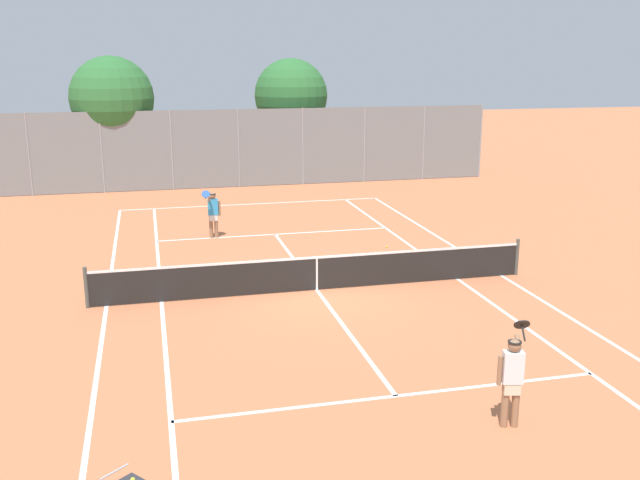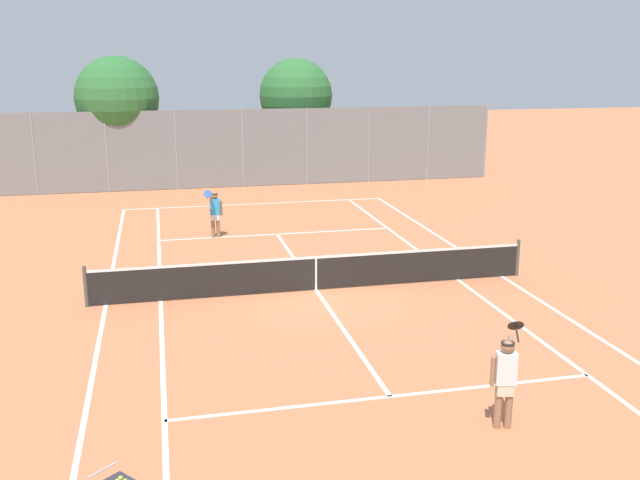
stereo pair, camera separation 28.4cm
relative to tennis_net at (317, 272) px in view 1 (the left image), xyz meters
The scene contains 10 objects.
ground_plane 0.51m from the tennis_net, ahead, with size 120.00×120.00×0.00m, color #C67047.
court_line_markings 0.51m from the tennis_net, ahead, with size 11.10×23.90×0.01m.
tennis_net is the anchor object (origin of this frame).
player_near_side 8.05m from the tennis_net, 79.13° to the right, with size 0.78×0.71×1.77m.
player_far_left 6.79m from the tennis_net, 108.67° to the left, with size 0.66×0.73×1.77m.
loose_tennis_ball_0 1.90m from the tennis_net, 110.62° to the left, with size 0.07×0.07×0.07m, color #D1DB33.
loose_tennis_ball_1 4.99m from the tennis_net, 48.86° to the left, with size 0.07×0.07×0.07m, color #D1DB33.
back_fence 16.20m from the tennis_net, 90.00° to the left, with size 25.24×0.08×3.74m.
tree_behind_left 18.93m from the tennis_net, 108.09° to the left, with size 3.92×3.92×6.19m.
tree_behind_right 19.61m from the tennis_net, 80.41° to the left, with size 3.79×3.79×6.06m.
Camera 1 is at (-4.25, -17.88, 6.18)m, focal length 40.00 mm.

